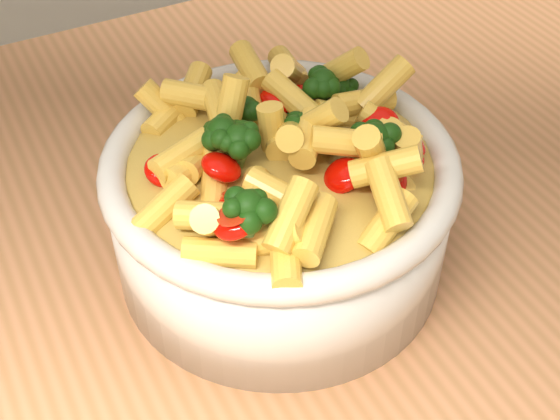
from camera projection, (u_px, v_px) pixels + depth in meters
name	position (u px, v px, depth m)	size (l,w,h in m)	color
table	(331.00, 331.00, 0.65)	(1.20, 0.80, 0.90)	#B9784F
serving_bowl	(280.00, 209.00, 0.53)	(0.24, 0.24, 0.10)	silver
pasta_salad	(280.00, 135.00, 0.49)	(0.19, 0.19, 0.04)	#FBC64F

